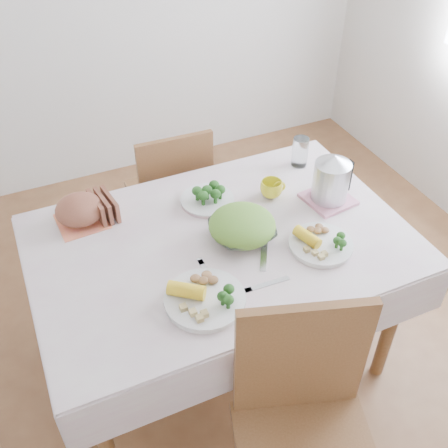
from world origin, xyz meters
name	(u,v)px	position (x,y,z in m)	size (l,w,h in m)	color
floor	(222,354)	(0.00, 0.00, 0.00)	(3.60, 3.60, 0.00)	brown
dining_table	(222,303)	(0.00, 0.00, 0.38)	(1.40, 0.90, 0.75)	brown
tablecloth	(221,240)	(0.00, 0.00, 0.76)	(1.50, 1.00, 0.01)	beige
chair_far	(168,190)	(0.03, 0.79, 0.47)	(0.40, 0.40, 0.89)	brown
salad_bowl	(242,232)	(0.08, -0.02, 0.79)	(0.25, 0.25, 0.06)	white
dinner_plate_left	(205,300)	(-0.19, -0.28, 0.77)	(0.29, 0.29, 0.02)	white
dinner_plate_right	(321,245)	(0.34, -0.20, 0.77)	(0.25, 0.25, 0.02)	white
broccoli_plate	(207,200)	(0.04, 0.25, 0.77)	(0.23, 0.23, 0.02)	beige
napkin	(82,221)	(-0.49, 0.34, 0.76)	(0.20, 0.20, 0.00)	#FF8159
bread_loaf	(80,211)	(-0.49, 0.34, 0.82)	(0.20, 0.19, 0.12)	brown
yellow_mug	(271,189)	(0.32, 0.17, 0.80)	(0.10, 0.10, 0.08)	yellow
glass_tumbler	(300,153)	(0.56, 0.34, 0.83)	(0.07, 0.07, 0.14)	white
pink_tray	(328,199)	(0.53, 0.04, 0.77)	(0.19, 0.19, 0.02)	pink
electric_kettle	(331,178)	(0.53, 0.04, 0.88)	(0.16, 0.16, 0.22)	#B2B5BA
fork_left	(208,275)	(-0.13, -0.16, 0.76)	(0.02, 0.18, 0.00)	silver
fork_right	(264,252)	(0.12, -0.14, 0.76)	(0.02, 0.21, 0.00)	silver
knife	(267,284)	(0.05, -0.29, 0.76)	(0.02, 0.18, 0.00)	silver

